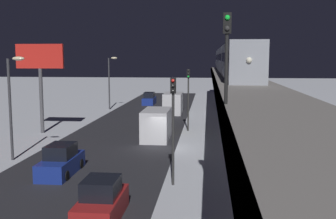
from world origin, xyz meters
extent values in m
plane|color=silver|center=(0.00, 0.00, 0.00)|extent=(240.00, 240.00, 0.00)
cube|color=#28282D|center=(4.41, 0.00, 0.00)|extent=(11.00, 106.33, 0.01)
cube|color=gray|center=(-6.70, 0.00, 5.11)|extent=(5.00, 106.33, 0.80)
cube|color=#38383D|center=(-4.32, 0.00, 5.11)|extent=(0.24, 104.21, 0.80)
cylinder|color=gray|center=(-6.70, -45.57, 2.35)|extent=(1.40, 1.40, 4.71)
cylinder|color=gray|center=(-6.70, -30.38, 2.35)|extent=(1.40, 1.40, 4.71)
cylinder|color=gray|center=(-6.70, -15.19, 2.35)|extent=(1.40, 1.40, 4.71)
cylinder|color=gray|center=(-6.70, 0.00, 2.35)|extent=(1.40, 1.40, 4.71)
cylinder|color=gray|center=(-6.70, 15.19, 2.35)|extent=(1.40, 1.40, 4.71)
cube|color=#999EA8|center=(-6.70, -6.49, 7.21)|extent=(2.90, 18.00, 3.40)
cube|color=black|center=(-6.70, -6.49, 7.62)|extent=(2.94, 16.20, 0.90)
cube|color=#999EA8|center=(-6.70, -25.09, 7.21)|extent=(2.90, 18.00, 3.40)
cube|color=black|center=(-6.70, -25.09, 7.62)|extent=(2.94, 16.20, 0.90)
cube|color=#999EA8|center=(-6.70, -43.69, 7.21)|extent=(2.90, 18.00, 3.40)
cube|color=black|center=(-6.70, -43.69, 7.62)|extent=(2.94, 16.20, 0.90)
sphere|color=white|center=(-6.70, 2.56, 7.38)|extent=(0.44, 0.44, 0.44)
cylinder|color=black|center=(-4.50, 15.05, 7.11)|extent=(0.16, 0.16, 3.20)
cube|color=black|center=(-4.50, 15.05, 9.06)|extent=(0.36, 0.28, 0.90)
sphere|color=#19F23F|center=(-4.50, 15.21, 9.29)|extent=(0.22, 0.22, 0.22)
sphere|color=#333333|center=(-4.50, 15.21, 8.83)|extent=(0.22, 0.22, 0.22)
cube|color=navy|center=(5.81, 8.15, 0.55)|extent=(1.80, 4.67, 1.10)
cube|color=black|center=(5.81, 8.15, 1.54)|extent=(1.58, 2.24, 0.87)
cylinder|color=black|center=(4.96, 9.60, 0.32)|extent=(0.20, 0.64, 0.64)
cylinder|color=black|center=(6.67, 9.60, 0.32)|extent=(0.20, 0.64, 0.64)
cylinder|color=black|center=(4.96, 6.70, 0.32)|extent=(0.20, 0.64, 0.64)
cylinder|color=black|center=(6.67, 6.70, 0.32)|extent=(0.20, 0.64, 0.64)
cube|color=navy|center=(5.81, -31.94, 0.55)|extent=(1.80, 4.39, 1.10)
cube|color=black|center=(5.81, -31.94, 1.54)|extent=(1.58, 2.11, 0.87)
cube|color=#A51E1E|center=(1.21, 15.26, 0.55)|extent=(1.80, 4.12, 1.10)
cube|color=black|center=(1.21, 15.26, 1.54)|extent=(1.58, 1.98, 0.87)
cube|color=black|center=(1.01, -25.20, 1.20)|extent=(2.30, 2.20, 2.40)
cube|color=silver|center=(1.01, -21.40, 1.40)|extent=(2.40, 5.00, 2.80)
cube|color=gold|center=(1.01, -7.43, 1.20)|extent=(2.30, 2.20, 2.40)
cube|color=silver|center=(1.01, -3.63, 1.40)|extent=(2.40, 5.00, 2.80)
cylinder|color=#2D2D2D|center=(-1.69, 9.76, 2.75)|extent=(0.16, 0.16, 5.50)
cube|color=black|center=(-1.69, 9.76, 5.95)|extent=(0.32, 0.32, 0.90)
sphere|color=red|center=(-1.69, 9.94, 6.25)|extent=(0.20, 0.20, 0.20)
sphere|color=black|center=(-1.69, 9.94, 5.95)|extent=(0.20, 0.20, 0.20)
sphere|color=black|center=(-1.69, 9.94, 5.65)|extent=(0.20, 0.20, 0.20)
cylinder|color=#2D2D2D|center=(-1.69, -8.41, 2.75)|extent=(0.16, 0.16, 5.50)
cube|color=black|center=(-1.69, -8.41, 5.95)|extent=(0.32, 0.32, 0.90)
sphere|color=black|center=(-1.69, -8.23, 6.25)|extent=(0.20, 0.20, 0.20)
sphere|color=black|center=(-1.69, -8.23, 5.95)|extent=(0.20, 0.20, 0.20)
sphere|color=#19E53F|center=(-1.69, -8.23, 5.65)|extent=(0.20, 0.20, 0.20)
cylinder|color=#4C4C51|center=(12.91, -5.80, 3.25)|extent=(0.36, 0.36, 6.50)
cube|color=red|center=(12.91, -5.80, 7.70)|extent=(4.80, 0.30, 2.40)
cylinder|color=#38383D|center=(10.71, 5.00, 3.75)|extent=(0.20, 0.20, 7.50)
ellipsoid|color=#F4E5B2|center=(9.91, 5.00, 7.50)|extent=(0.90, 0.44, 0.30)
cylinder|color=#38383D|center=(10.71, -25.00, 3.75)|extent=(0.20, 0.20, 7.50)
ellipsoid|color=#F4E5B2|center=(9.91, -25.00, 7.50)|extent=(0.90, 0.44, 0.30)
camera|label=1|loc=(-3.71, 33.27, 7.58)|focal=43.53mm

